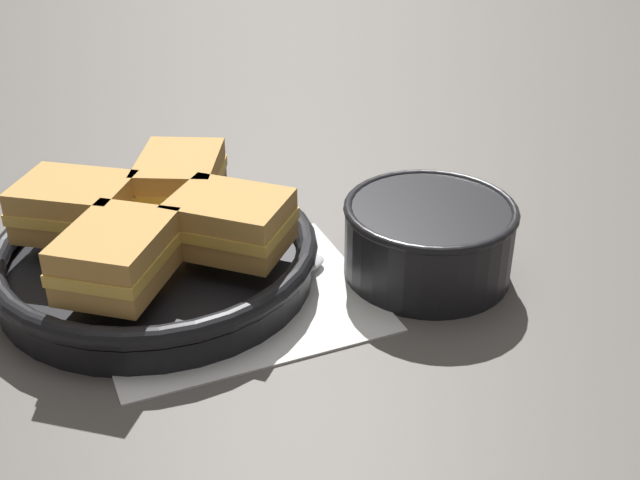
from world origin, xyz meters
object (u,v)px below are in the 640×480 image
Objects in this scene: skillet at (157,259)px; sandwich_near_right at (180,180)px; soup_bowl at (429,235)px; sandwich_far_left at (75,207)px; sandwich_near_left at (230,222)px; sandwich_far_right at (117,256)px; spoon at (276,273)px.

skillet is 2.35× the size of sandwich_near_right.
soup_bowl is 0.30m from sandwich_far_left.
sandwich_far_left reaches higher than skillet.
sandwich_near_left is at bearing -45.73° from sandwich_far_left.
sandwich_near_left is at bearing -45.73° from skillet.
sandwich_far_left is at bearing 145.35° from soup_bowl.
sandwich_far_right is (-0.05, -0.05, 0.04)m from skillet.
sandwich_far_right is (-0.00, -0.10, 0.00)m from sandwich_far_left.
sandwich_near_left is 0.10m from sandwich_near_right.
soup_bowl is at bearing -25.68° from sandwich_near_left.
sandwich_far_right is (-0.25, 0.07, 0.03)m from soup_bowl.
sandwich_near_left is 1.00× the size of sandwich_far_right.
sandwich_near_right is at bearing 44.27° from skillet.
sandwich_near_right and sandwich_far_left have the same top height.
sandwich_near_left and sandwich_far_right have the same top height.
sandwich_far_right is at bearing -135.73° from skillet.
skillet is 2.35× the size of sandwich_near_left.
sandwich_near_left and sandwich_near_right have the same top height.
sandwich_far_right is at bearing 175.20° from spoon.
sandwich_far_right is at bearing 163.37° from soup_bowl.
sandwich_far_left is (-0.13, 0.11, 0.06)m from spoon.
sandwich_near_left is 1.00× the size of sandwich_near_right.
sandwich_near_left reaches higher than spoon.
sandwich_far_right is (-0.10, 0.00, 0.00)m from sandwich_near_left.
skillet is 0.08m from sandwich_near_left.
soup_bowl is 1.26× the size of sandwich_far_right.
soup_bowl is at bearing -34.65° from sandwich_far_left.
sandwich_far_left reaches higher than soup_bowl.
sandwich_near_right is 0.14m from sandwich_far_right.
soup_bowl is 1.26× the size of sandwich_near_right.
sandwich_far_right is at bearing -90.73° from sandwich_far_left.
skillet is (-0.08, 0.06, 0.01)m from spoon.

